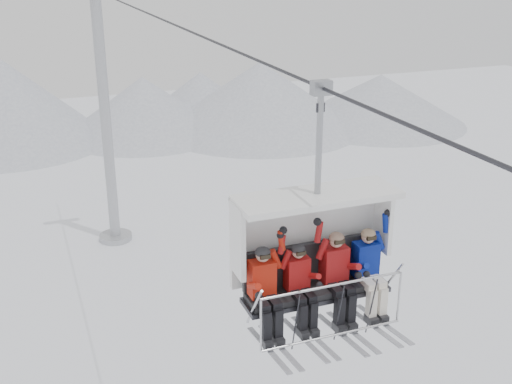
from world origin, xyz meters
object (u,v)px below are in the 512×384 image
object	(u,v)px
lift_tower_right	(107,140)
skier_center_left	(300,284)
chairlift_carrier	(312,241)
skier_far_right	(369,268)
skier_center_right	(337,273)
skier_far_left	(265,288)

from	to	relation	value
lift_tower_right	skier_center_left	world-z (taller)	lift_tower_right
chairlift_carrier	lift_tower_right	bearing A→B (deg)	90.00
lift_tower_right	skier_center_left	distance (m)	25.29
chairlift_carrier	skier_center_left	bearing A→B (deg)	-137.18
chairlift_carrier	skier_far_right	world-z (taller)	chairlift_carrier
lift_tower_right	skier_center_right	size ratio (longest dim) A/B	7.97
skier_far_left	skier_center_left	bearing A→B (deg)	-0.77
skier_far_left	skier_far_right	distance (m)	1.88
lift_tower_right	chairlift_carrier	xyz separation A→B (m)	(0.00, -24.58, 4.96)
skier_far_right	chairlift_carrier	bearing A→B (deg)	161.10
skier_center_right	skier_far_left	bearing A→B (deg)	-179.78
lift_tower_right	chairlift_carrier	bearing A→B (deg)	-90.00
skier_center_right	lift_tower_right	bearing A→B (deg)	90.75
skier_far_left	skier_far_right	bearing A→B (deg)	0.03
chairlift_carrier	skier_far_right	bearing A→B (deg)	-18.90
chairlift_carrier	skier_center_right	xyz separation A→B (m)	(0.33, -0.31, -0.51)
skier_far_left	skier_center_right	bearing A→B (deg)	0.22
skier_far_left	skier_far_right	world-z (taller)	skier_far_right
chairlift_carrier	skier_far_left	world-z (taller)	chairlift_carrier
skier_center_left	skier_far_right	size ratio (longest dim) A/B	1.00
chairlift_carrier	skier_far_right	size ratio (longest dim) A/B	2.36
chairlift_carrier	skier_far_left	bearing A→B (deg)	-161.81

